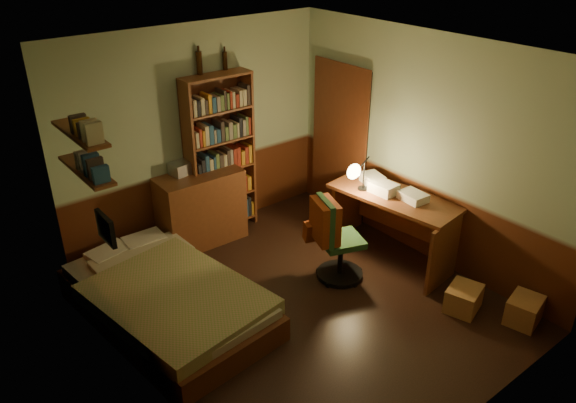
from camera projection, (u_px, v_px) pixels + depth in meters
floor at (303, 304)px, 5.91m from camera, size 3.50×4.00×0.02m
ceiling at (307, 53)px, 4.72m from camera, size 3.50×4.00×0.02m
wall_back at (196, 134)px, 6.71m from camera, size 3.50×0.02×2.60m
wall_left at (131, 255)px, 4.34m from camera, size 0.02×4.00×2.60m
wall_right at (424, 149)px, 6.29m from camera, size 0.02×4.00×2.60m
wall_front at (490, 291)px, 3.92m from camera, size 3.50×0.02×2.60m
doorway at (341, 142)px, 7.31m from camera, size 0.06×0.90×2.00m
door_trim at (339, 143)px, 7.29m from camera, size 0.02×0.98×2.08m
bed at (165, 287)px, 5.60m from camera, size 1.43×2.37×0.67m
dresser at (201, 208)px, 6.84m from camera, size 1.04×0.54×0.91m
mini_stereo at (182, 168)px, 6.61m from camera, size 0.30×0.24×0.14m
bookshelf at (220, 156)px, 6.85m from camera, size 0.87×0.29×2.02m
bottle_left at (199, 63)px, 6.33m from camera, size 0.08×0.08×0.26m
bottle_right at (225, 61)px, 6.53m from camera, size 0.07×0.07×0.21m
desk at (392, 226)px, 6.54m from camera, size 0.83×1.59×0.81m
paper_stack at (373, 179)px, 6.61m from camera, size 0.27×0.32×0.11m
desk_lamp at (364, 169)px, 6.37m from camera, size 0.21×0.21×0.52m
office_chair at (342, 235)px, 6.10m from camera, size 0.67×0.63×1.08m
red_jacket at (365, 176)px, 5.61m from camera, size 0.27×0.42×0.46m
wall_shelf_lower at (86, 170)px, 5.03m from camera, size 0.20×0.90×0.03m
wall_shelf_upper at (80, 133)px, 4.87m from camera, size 0.20×0.90×0.03m
framed_picture at (106, 229)px, 4.80m from camera, size 0.04×0.32×0.26m
cardboard_box_a at (524, 310)px, 5.58m from camera, size 0.42×0.36×0.27m
cardboard_box_b at (464, 299)px, 5.76m from camera, size 0.44×0.40×0.26m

